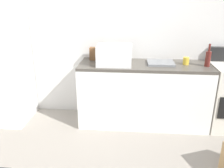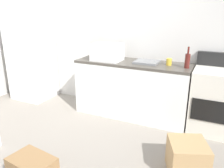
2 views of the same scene
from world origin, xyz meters
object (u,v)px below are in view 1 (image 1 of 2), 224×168
Objects in this scene: wine_bottle at (208,58)px; refrigerator at (0,63)px; knife_block at (93,54)px; microwave at (114,55)px; coffee_mug at (186,61)px.

refrigerator is at bearing -179.93° from wine_bottle.
wine_bottle reaches higher than knife_block.
wine_bottle is at bearing 0.07° from refrigerator.
microwave is 0.97m from coffee_mug.
coffee_mug is at bearing 165.95° from wine_bottle.
refrigerator is 1.65m from microwave.
refrigerator is 3.83× the size of microwave.
knife_block is (-1.56, 0.22, -0.02)m from wine_bottle.
refrigerator is at bearing -170.36° from knife_block.
wine_bottle reaches higher than coffee_mug.
refrigerator is at bearing 179.02° from microwave.
knife_block is at bearing 171.98° from wine_bottle.
wine_bottle is 0.28m from coffee_mug.
wine_bottle is at bearing 1.47° from microwave.
wine_bottle reaches higher than microwave.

